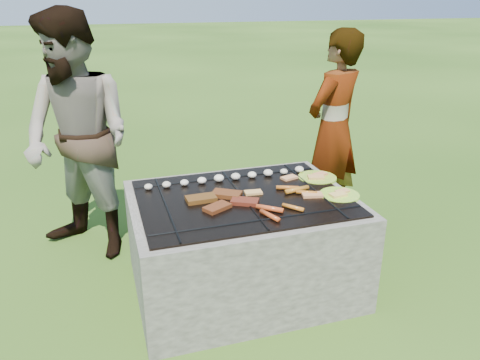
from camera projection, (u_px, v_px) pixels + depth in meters
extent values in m
plane|color=#244711|center=(242.00, 285.00, 2.97)|extent=(60.00, 60.00, 0.00)
cube|color=gray|center=(224.00, 215.00, 3.22)|extent=(1.30, 0.18, 0.60)
cube|color=gray|center=(266.00, 280.00, 2.50)|extent=(1.30, 0.18, 0.60)
cube|color=#A79E94|center=(150.00, 258.00, 2.70)|extent=(0.18, 0.64, 0.60)
cube|color=#A19A8F|center=(325.00, 231.00, 3.01)|extent=(0.18, 0.64, 0.60)
cube|color=black|center=(242.00, 252.00, 2.88)|extent=(0.94, 0.64, 0.48)
sphere|color=#FF5914|center=(242.00, 220.00, 2.80)|extent=(0.10, 0.10, 0.10)
cube|color=black|center=(243.00, 198.00, 2.75)|extent=(1.20, 0.90, 0.01)
cylinder|color=black|center=(166.00, 206.00, 2.62)|extent=(0.01, 0.88, 0.01)
cylinder|color=black|center=(243.00, 197.00, 2.74)|extent=(0.01, 0.88, 0.01)
cylinder|color=black|center=(312.00, 188.00, 2.87)|extent=(0.01, 0.88, 0.01)
cylinder|color=black|center=(261.00, 220.00, 2.46)|extent=(1.18, 0.01, 0.01)
cylinder|color=black|center=(228.00, 178.00, 3.03)|extent=(1.18, 0.01, 0.01)
ellipsoid|color=beige|center=(148.00, 187.00, 2.84)|extent=(0.05, 0.05, 0.04)
ellipsoid|color=beige|center=(167.00, 184.00, 2.87)|extent=(0.05, 0.05, 0.04)
ellipsoid|color=white|center=(184.00, 183.00, 2.91)|extent=(0.05, 0.05, 0.04)
ellipsoid|color=white|center=(202.00, 180.00, 2.94)|extent=(0.06, 0.06, 0.04)
ellipsoid|color=white|center=(219.00, 178.00, 2.97)|extent=(0.06, 0.06, 0.04)
ellipsoid|color=beige|center=(236.00, 176.00, 3.00)|extent=(0.06, 0.06, 0.04)
ellipsoid|color=white|center=(252.00, 175.00, 3.03)|extent=(0.06, 0.06, 0.04)
ellipsoid|color=beige|center=(268.00, 173.00, 3.06)|extent=(0.06, 0.06, 0.04)
ellipsoid|color=beige|center=(284.00, 171.00, 3.09)|extent=(0.05, 0.05, 0.04)
ellipsoid|color=beige|center=(299.00, 169.00, 3.12)|extent=(0.06, 0.06, 0.04)
cube|color=brown|center=(201.00, 199.00, 2.69)|extent=(0.17, 0.10, 0.03)
cube|color=brown|center=(227.00, 194.00, 2.75)|extent=(0.20, 0.17, 0.02)
cube|color=#94421B|center=(217.00, 207.00, 2.58)|extent=(0.17, 0.15, 0.02)
cube|color=maroon|center=(245.00, 201.00, 2.66)|extent=(0.18, 0.15, 0.02)
cylinder|color=#BE601F|center=(288.00, 188.00, 2.84)|extent=(0.14, 0.07, 0.03)
cylinder|color=#C67620|center=(297.00, 190.00, 2.81)|extent=(0.16, 0.06, 0.03)
cylinder|color=#BF6A1F|center=(306.00, 193.00, 2.78)|extent=(0.12, 0.08, 0.02)
cylinder|color=orange|center=(270.00, 208.00, 2.56)|extent=(0.14, 0.12, 0.03)
cylinder|color=orange|center=(293.00, 207.00, 2.58)|extent=(0.10, 0.11, 0.02)
cylinder|color=#C03F1F|center=(270.00, 216.00, 2.48)|extent=(0.08, 0.14, 0.03)
cube|color=#DCBE70|center=(253.00, 192.00, 2.79)|extent=(0.11, 0.07, 0.01)
cube|color=tan|center=(312.00, 195.00, 2.75)|extent=(0.13, 0.09, 0.02)
cube|color=#F9B97F|center=(289.00, 178.00, 3.02)|extent=(0.12, 0.09, 0.01)
cylinder|color=yellow|center=(317.00, 178.00, 3.04)|extent=(0.29, 0.29, 0.02)
cube|color=#DFBE72|center=(316.00, 177.00, 3.01)|extent=(0.11, 0.09, 0.02)
cube|color=tan|center=(320.00, 174.00, 3.06)|extent=(0.11, 0.08, 0.02)
cylinder|color=#F0FF3C|center=(339.00, 195.00, 2.78)|extent=(0.29, 0.29, 0.02)
cube|color=#EEDD7A|center=(338.00, 195.00, 2.75)|extent=(0.10, 0.07, 0.02)
cube|color=#FCC480|center=(342.00, 191.00, 2.80)|extent=(0.09, 0.07, 0.01)
imported|color=#A6988B|center=(334.00, 129.00, 3.63)|extent=(0.65, 0.57, 1.50)
imported|color=gray|center=(79.00, 139.00, 3.08)|extent=(1.01, 1.02, 1.66)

